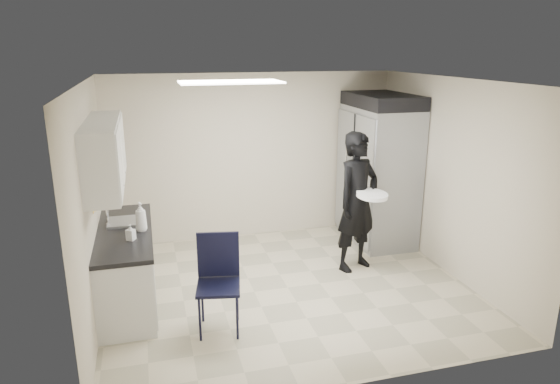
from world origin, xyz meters
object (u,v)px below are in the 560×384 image
object	(u,v)px
man_tuxedo	(357,202)
commercial_fridge	(378,175)
folding_chair	(218,287)
lower_counter	(127,267)

from	to	relation	value
man_tuxedo	commercial_fridge	bearing A→B (deg)	27.48
commercial_fridge	man_tuxedo	world-z (taller)	commercial_fridge
commercial_fridge	folding_chair	xyz separation A→B (m)	(-2.82, -2.03, -0.54)
commercial_fridge	man_tuxedo	distance (m)	1.19
folding_chair	lower_counter	bearing A→B (deg)	145.63
commercial_fridge	man_tuxedo	bearing A→B (deg)	-129.20
man_tuxedo	lower_counter	bearing A→B (deg)	159.62
lower_counter	folding_chair	size ratio (longest dim) A/B	1.85
folding_chair	man_tuxedo	size ratio (longest dim) A/B	0.54
lower_counter	folding_chair	world-z (taller)	folding_chair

